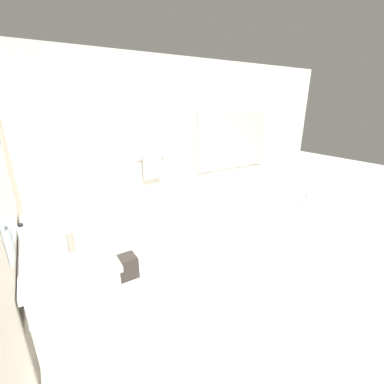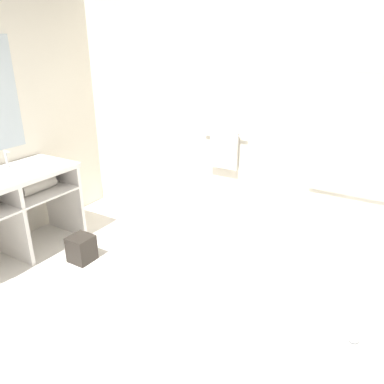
# 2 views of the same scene
# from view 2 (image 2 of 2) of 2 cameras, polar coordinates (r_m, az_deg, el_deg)

# --- Properties ---
(ground_plane) EXTENTS (16.00, 16.00, 0.00)m
(ground_plane) POSITION_cam_2_polar(r_m,az_deg,el_deg) (2.82, -11.45, -25.34)
(ground_plane) COLOR silver
(ground_plane) RESTS_ON ground
(wall_back_with_blinds) EXTENTS (7.40, 0.13, 2.70)m
(wall_back_with_blinds) POSITION_cam_2_polar(r_m,az_deg,el_deg) (3.88, 10.34, 11.06)
(wall_back_with_blinds) COLOR silver
(wall_back_with_blinds) RESTS_ON ground_plane
(vanity_counter) EXTENTS (0.64, 1.43, 0.88)m
(vanity_counter) POSITION_cam_2_polar(r_m,az_deg,el_deg) (4.04, -26.54, -1.18)
(vanity_counter) COLOR white
(vanity_counter) RESTS_ON ground_plane
(sink_faucet) EXTENTS (0.09, 0.04, 0.18)m
(sink_faucet) POSITION_cam_2_polar(r_m,az_deg,el_deg) (4.18, -26.42, 4.49)
(sink_faucet) COLOR silver
(sink_faucet) RESTS_ON vanity_counter
(waste_bin) EXTENTS (0.22, 0.22, 0.27)m
(waste_bin) POSITION_cam_2_polar(r_m,az_deg,el_deg) (3.94, -16.49, -8.26)
(waste_bin) COLOR #2D2823
(waste_bin) RESTS_ON ground_plane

